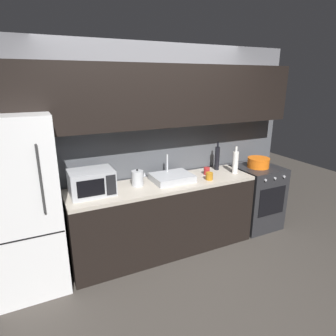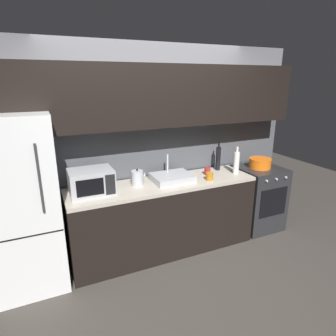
{
  "view_description": "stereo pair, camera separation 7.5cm",
  "coord_description": "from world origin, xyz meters",
  "px_view_note": "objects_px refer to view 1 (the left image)",
  "views": [
    {
      "loc": [
        -1.36,
        -2.02,
        2.08
      ],
      "look_at": [
        0.06,
        0.9,
        1.08
      ],
      "focal_mm": 30.73,
      "sensor_mm": 36.0,
      "label": 1
    },
    {
      "loc": [
        -1.29,
        -2.05,
        2.08
      ],
      "look_at": [
        0.06,
        0.9,
        1.08
      ],
      "focal_mm": 30.73,
      "sensor_mm": 36.0,
      "label": 2
    }
  ],
  "objects_px": {
    "oven_range": "(256,197)",
    "wine_bottle_white": "(235,162)",
    "kettle": "(138,178)",
    "refrigerator": "(23,207)",
    "wine_bottle_dark": "(217,158)",
    "mug_amber": "(209,176)",
    "mug_red": "(207,171)",
    "microwave": "(92,182)",
    "cooking_pot": "(258,163)"
  },
  "relations": [
    {
      "from": "oven_range",
      "to": "wine_bottle_white",
      "type": "bearing_deg",
      "value": -172.47
    },
    {
      "from": "kettle",
      "to": "refrigerator",
      "type": "bearing_deg",
      "value": -177.58
    },
    {
      "from": "kettle",
      "to": "wine_bottle_white",
      "type": "height_order",
      "value": "wine_bottle_white"
    },
    {
      "from": "oven_range",
      "to": "wine_bottle_dark",
      "type": "xyz_separation_m",
      "value": [
        -0.6,
        0.17,
        0.61
      ]
    },
    {
      "from": "refrigerator",
      "to": "mug_amber",
      "type": "distance_m",
      "value": 2.07
    },
    {
      "from": "oven_range",
      "to": "mug_red",
      "type": "height_order",
      "value": "mug_red"
    },
    {
      "from": "microwave",
      "to": "wine_bottle_white",
      "type": "distance_m",
      "value": 1.84
    },
    {
      "from": "oven_range",
      "to": "mug_red",
      "type": "bearing_deg",
      "value": 176.42
    },
    {
      "from": "wine_bottle_dark",
      "to": "mug_amber",
      "type": "xyz_separation_m",
      "value": [
        -0.33,
        -0.31,
        -0.12
      ]
    },
    {
      "from": "cooking_pot",
      "to": "refrigerator",
      "type": "bearing_deg",
      "value": -180.0
    },
    {
      "from": "oven_range",
      "to": "cooking_pot",
      "type": "distance_m",
      "value": 0.52
    },
    {
      "from": "oven_range",
      "to": "mug_red",
      "type": "relative_size",
      "value": 9.71
    },
    {
      "from": "wine_bottle_white",
      "to": "mug_red",
      "type": "height_order",
      "value": "wine_bottle_white"
    },
    {
      "from": "oven_range",
      "to": "cooking_pot",
      "type": "relative_size",
      "value": 2.99
    },
    {
      "from": "refrigerator",
      "to": "wine_bottle_white",
      "type": "xyz_separation_m",
      "value": [
        2.52,
        -0.06,
        0.15
      ]
    },
    {
      "from": "oven_range",
      "to": "wine_bottle_dark",
      "type": "distance_m",
      "value": 0.88
    },
    {
      "from": "kettle",
      "to": "wine_bottle_white",
      "type": "distance_m",
      "value": 1.32
    },
    {
      "from": "microwave",
      "to": "kettle",
      "type": "height_order",
      "value": "microwave"
    },
    {
      "from": "oven_range",
      "to": "mug_amber",
      "type": "bearing_deg",
      "value": -171.45
    },
    {
      "from": "oven_range",
      "to": "mug_red",
      "type": "xyz_separation_m",
      "value": [
        -0.84,
        0.05,
        0.5
      ]
    },
    {
      "from": "oven_range",
      "to": "wine_bottle_white",
      "type": "xyz_separation_m",
      "value": [
        -0.48,
        -0.06,
        0.6
      ]
    },
    {
      "from": "mug_red",
      "to": "refrigerator",
      "type": "bearing_deg",
      "value": -178.64
    },
    {
      "from": "wine_bottle_dark",
      "to": "cooking_pot",
      "type": "height_order",
      "value": "wine_bottle_dark"
    },
    {
      "from": "microwave",
      "to": "kettle",
      "type": "distance_m",
      "value": 0.53
    },
    {
      "from": "wine_bottle_dark",
      "to": "wine_bottle_white",
      "type": "height_order",
      "value": "wine_bottle_dark"
    },
    {
      "from": "kettle",
      "to": "mug_red",
      "type": "bearing_deg",
      "value": 0.01
    },
    {
      "from": "oven_range",
      "to": "kettle",
      "type": "height_order",
      "value": "kettle"
    },
    {
      "from": "oven_range",
      "to": "wine_bottle_dark",
      "type": "relative_size",
      "value": 2.34
    },
    {
      "from": "mug_amber",
      "to": "mug_red",
      "type": "relative_size",
      "value": 1.01
    },
    {
      "from": "microwave",
      "to": "refrigerator",
      "type": "bearing_deg",
      "value": -178.45
    },
    {
      "from": "wine_bottle_dark",
      "to": "wine_bottle_white",
      "type": "relative_size",
      "value": 1.07
    },
    {
      "from": "refrigerator",
      "to": "kettle",
      "type": "distance_m",
      "value": 1.21
    },
    {
      "from": "kettle",
      "to": "microwave",
      "type": "bearing_deg",
      "value": -176.46
    },
    {
      "from": "mug_red",
      "to": "cooking_pot",
      "type": "distance_m",
      "value": 0.82
    },
    {
      "from": "refrigerator",
      "to": "wine_bottle_dark",
      "type": "relative_size",
      "value": 4.66
    },
    {
      "from": "microwave",
      "to": "cooking_pot",
      "type": "bearing_deg",
      "value": -0.46
    },
    {
      "from": "refrigerator",
      "to": "microwave",
      "type": "xyz_separation_m",
      "value": [
        0.68,
        0.02,
        0.14
      ]
    },
    {
      "from": "microwave",
      "to": "mug_red",
      "type": "distance_m",
      "value": 1.48
    },
    {
      "from": "refrigerator",
      "to": "cooking_pot",
      "type": "relative_size",
      "value": 5.96
    },
    {
      "from": "wine_bottle_dark",
      "to": "wine_bottle_white",
      "type": "distance_m",
      "value": 0.26
    },
    {
      "from": "oven_range",
      "to": "refrigerator",
      "type": "bearing_deg",
      "value": 179.98
    },
    {
      "from": "refrigerator",
      "to": "oven_range",
      "type": "relative_size",
      "value": 2.0
    },
    {
      "from": "refrigerator",
      "to": "mug_red",
      "type": "relative_size",
      "value": 19.37
    },
    {
      "from": "refrigerator",
      "to": "mug_red",
      "type": "distance_m",
      "value": 2.16
    },
    {
      "from": "wine_bottle_dark",
      "to": "cooking_pot",
      "type": "relative_size",
      "value": 1.28
    },
    {
      "from": "microwave",
      "to": "mug_red",
      "type": "bearing_deg",
      "value": 1.28
    },
    {
      "from": "cooking_pot",
      "to": "mug_amber",
      "type": "bearing_deg",
      "value": -171.2
    },
    {
      "from": "kettle",
      "to": "cooking_pot",
      "type": "distance_m",
      "value": 1.77
    },
    {
      "from": "kettle",
      "to": "wine_bottle_dark",
      "type": "bearing_deg",
      "value": 5.61
    },
    {
      "from": "kettle",
      "to": "wine_bottle_white",
      "type": "relative_size",
      "value": 0.56
    }
  ]
}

